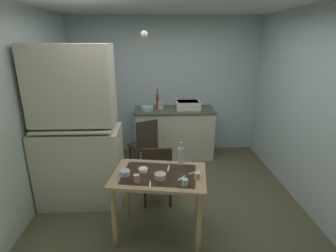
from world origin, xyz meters
name	(u,v)px	position (x,y,z in m)	size (l,w,h in m)	color
ground_plane	(171,208)	(0.00, 0.00, 0.00)	(5.04, 5.04, 0.00)	brown
wall_back	(165,87)	(0.00, 2.07, 1.29)	(3.67, 0.10, 2.59)	silver
wall_left	(15,119)	(-1.84, 0.00, 1.29)	(0.10, 4.14, 2.59)	silver
wall_right	(320,115)	(1.84, 0.00, 1.29)	(0.10, 4.14, 2.59)	silver
hutch_cabinet	(77,134)	(-1.22, 0.25, 1.00)	(1.10, 0.58, 2.13)	beige
counter_cabinet	(174,133)	(0.16, 1.70, 0.47)	(1.47, 0.64, 0.94)	beige
sink_basin	(188,105)	(0.41, 1.70, 1.01)	(0.44, 0.34, 0.15)	white
hand_pump	(157,100)	(-0.16, 1.75, 1.10)	(0.05, 0.27, 0.39)	maroon
mixing_bowl_counter	(147,108)	(-0.35, 1.65, 0.97)	(0.22, 0.22, 0.07)	#ADD1C1
stoneware_crock	(161,105)	(-0.10, 1.72, 1.01)	(0.11, 0.11, 0.14)	beige
dining_table	(159,183)	(-0.16, -0.43, 0.65)	(1.11, 0.82, 0.76)	tan
chair_far_side	(157,173)	(-0.18, 0.14, 0.47)	(0.40, 0.40, 0.87)	#2F2419
chair_by_counter	(144,144)	(-0.39, 1.09, 0.50)	(0.54, 0.54, 0.94)	#352920
serving_bowl_wide	(143,170)	(-0.33, -0.37, 0.78)	(0.10, 0.10, 0.04)	white
soup_bowl_small	(125,173)	(-0.53, -0.44, 0.79)	(0.12, 0.12, 0.06)	#9EB2C6
sauce_dish	(160,176)	(-0.14, -0.54, 0.79)	(0.13, 0.13, 0.06)	tan
mug_tall	(137,178)	(-0.39, -0.59, 0.81)	(0.06, 0.06, 0.08)	tan
mug_dark	(197,176)	(0.25, -0.55, 0.80)	(0.06, 0.06, 0.07)	beige
teacup_mint	(185,182)	(0.10, -0.68, 0.80)	(0.07, 0.07, 0.07)	#ADD1C1
glass_bottle	(181,156)	(0.11, -0.21, 0.88)	(0.06, 0.06, 0.28)	#B7BCC1
table_knife	(196,172)	(0.26, -0.41, 0.77)	(0.20, 0.02, 0.01)	silver
teaspoon_near_bowl	(150,185)	(-0.25, -0.66, 0.77)	(0.16, 0.02, 0.01)	beige
teaspoon_by_cup	(168,168)	(-0.05, -0.31, 0.77)	(0.14, 0.02, 0.01)	beige
serving_spoon	(182,178)	(0.08, -0.54, 0.77)	(0.13, 0.02, 0.01)	beige
pendant_bulb	(144,34)	(-0.30, 0.00, 2.23)	(0.08, 0.08, 0.08)	#F9EFCC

